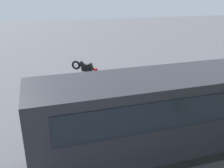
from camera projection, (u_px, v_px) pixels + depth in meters
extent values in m
plane|color=#4C4C51|center=(142.00, 101.00, 14.51)|extent=(80.00, 80.00, 0.00)
cube|color=#26262B|center=(156.00, 112.00, 9.23)|extent=(9.29, 2.99, 2.80)
cube|color=black|center=(25.00, 116.00, 7.78)|extent=(0.17, 2.10, 1.23)
cube|color=black|center=(143.00, 86.00, 10.16)|extent=(7.69, 0.46, 1.01)
cube|color=black|center=(175.00, 114.00, 7.90)|extent=(7.69, 0.46, 1.01)
cube|color=orange|center=(142.00, 110.00, 10.56)|extent=(8.06, 0.47, 0.28)
cube|color=black|center=(153.00, 149.00, 9.82)|extent=(8.55, 2.75, 0.45)
torus|color=black|center=(67.00, 141.00, 9.84)|extent=(1.02, 0.37, 1.00)
torus|color=black|center=(206.00, 117.00, 11.61)|extent=(1.02, 0.37, 1.00)
cylinder|color=black|center=(169.00, 106.00, 12.74)|extent=(0.15, 0.15, 0.78)
cube|color=black|center=(168.00, 114.00, 12.93)|extent=(0.17, 0.28, 0.10)
cylinder|color=black|center=(172.00, 106.00, 12.74)|extent=(0.15, 0.15, 0.78)
cube|color=black|center=(171.00, 114.00, 12.93)|extent=(0.17, 0.28, 0.10)
cube|color=#3F594C|center=(171.00, 93.00, 12.48)|extent=(0.44, 0.37, 0.65)
cylinder|color=#3F594C|center=(167.00, 93.00, 12.48)|extent=(0.11, 0.11, 0.62)
sphere|color=tan|center=(166.00, 99.00, 12.59)|extent=(0.11, 0.11, 0.09)
cylinder|color=#3F594C|center=(176.00, 93.00, 12.47)|extent=(0.11, 0.11, 0.62)
sphere|color=tan|center=(176.00, 99.00, 12.58)|extent=(0.11, 0.11, 0.09)
sphere|color=tan|center=(172.00, 85.00, 12.31)|extent=(0.29, 0.29, 0.24)
cylinder|color=black|center=(146.00, 109.00, 12.45)|extent=(0.14, 0.14, 0.77)
cube|color=black|center=(145.00, 116.00, 12.63)|extent=(0.15, 0.28, 0.10)
cylinder|color=black|center=(149.00, 109.00, 12.51)|extent=(0.14, 0.14, 0.77)
cube|color=black|center=(148.00, 116.00, 12.70)|extent=(0.15, 0.28, 0.10)
cube|color=#3F594C|center=(148.00, 96.00, 12.22)|extent=(0.43, 0.36, 0.64)
cylinder|color=#3F594C|center=(144.00, 97.00, 12.12)|extent=(0.11, 0.11, 0.61)
sphere|color=tan|center=(144.00, 102.00, 12.23)|extent=(0.11, 0.11, 0.09)
cylinder|color=#3F594C|center=(152.00, 95.00, 12.32)|extent=(0.11, 0.11, 0.61)
sphere|color=tan|center=(152.00, 101.00, 12.43)|extent=(0.11, 0.11, 0.09)
sphere|color=tan|center=(149.00, 87.00, 12.06)|extent=(0.28, 0.28, 0.23)
cylinder|color=#473823|center=(131.00, 113.00, 12.16)|extent=(0.13, 0.13, 0.75)
cube|color=black|center=(130.00, 120.00, 12.34)|extent=(0.12, 0.27, 0.10)
cylinder|color=#473823|center=(134.00, 112.00, 12.18)|extent=(0.13, 0.13, 0.75)
cube|color=black|center=(134.00, 119.00, 12.37)|extent=(0.12, 0.27, 0.10)
cube|color=#D8F233|center=(133.00, 100.00, 11.92)|extent=(0.40, 0.30, 0.62)
cube|color=silver|center=(133.00, 100.00, 11.92)|extent=(0.41, 0.31, 0.06)
cylinder|color=#D8F233|center=(128.00, 100.00, 11.87)|extent=(0.10, 0.10, 0.59)
sphere|color=tan|center=(128.00, 105.00, 11.98)|extent=(0.10, 0.10, 0.09)
cylinder|color=#D8F233|center=(138.00, 99.00, 11.96)|extent=(0.10, 0.10, 0.59)
sphere|color=tan|center=(137.00, 105.00, 12.06)|extent=(0.10, 0.10, 0.09)
sphere|color=tan|center=(133.00, 91.00, 11.76)|extent=(0.24, 0.24, 0.23)
cylinder|color=black|center=(107.00, 114.00, 11.99)|extent=(0.14, 0.14, 0.79)
cube|color=black|center=(106.00, 121.00, 12.18)|extent=(0.14, 0.27, 0.10)
cylinder|color=black|center=(110.00, 113.00, 12.05)|extent=(0.14, 0.14, 0.79)
cube|color=black|center=(109.00, 121.00, 12.24)|extent=(0.14, 0.27, 0.10)
cube|color=maroon|center=(108.00, 100.00, 11.76)|extent=(0.42, 0.34, 0.66)
cylinder|color=maroon|center=(103.00, 100.00, 11.66)|extent=(0.10, 0.10, 0.63)
sphere|color=tan|center=(103.00, 106.00, 11.77)|extent=(0.10, 0.10, 0.09)
cylinder|color=maroon|center=(113.00, 99.00, 11.84)|extent=(0.10, 0.10, 0.63)
sphere|color=tan|center=(113.00, 104.00, 11.96)|extent=(0.10, 0.10, 0.09)
sphere|color=tan|center=(108.00, 91.00, 11.59)|extent=(0.28, 0.28, 0.24)
cylinder|color=black|center=(86.00, 117.00, 11.66)|extent=(0.13, 0.13, 0.80)
cube|color=black|center=(86.00, 125.00, 11.85)|extent=(0.11, 0.27, 0.10)
cylinder|color=black|center=(89.00, 117.00, 11.70)|extent=(0.13, 0.13, 0.80)
cube|color=black|center=(89.00, 124.00, 11.90)|extent=(0.11, 0.27, 0.10)
cube|color=navy|center=(87.00, 103.00, 11.42)|extent=(0.40, 0.30, 0.67)
cylinder|color=navy|center=(82.00, 103.00, 11.34)|extent=(0.09, 0.09, 0.63)
sphere|color=tan|center=(82.00, 109.00, 11.46)|extent=(0.09, 0.09, 0.09)
cylinder|color=navy|center=(92.00, 102.00, 11.48)|extent=(0.09, 0.09, 0.63)
sphere|color=tan|center=(92.00, 108.00, 11.59)|extent=(0.09, 0.09, 0.09)
sphere|color=tan|center=(86.00, 93.00, 11.24)|extent=(0.25, 0.25, 0.24)
torus|color=black|center=(167.00, 115.00, 12.22)|extent=(0.61, 0.16, 0.60)
cylinder|color=silver|center=(167.00, 115.00, 12.22)|extent=(0.12, 0.11, 0.12)
torus|color=black|center=(194.00, 113.00, 12.49)|extent=(0.61, 0.16, 0.60)
cylinder|color=silver|center=(194.00, 113.00, 12.49)|extent=(0.13, 0.13, 0.12)
cylinder|color=silver|center=(168.00, 109.00, 12.10)|extent=(0.32, 0.07, 0.67)
cube|color=white|center=(180.00, 108.00, 12.22)|extent=(0.85, 0.32, 0.36)
cube|color=black|center=(189.00, 106.00, 12.29)|extent=(0.53, 0.24, 0.20)
cylinder|color=silver|center=(188.00, 113.00, 12.24)|extent=(0.45, 0.10, 0.08)
cylinder|color=black|center=(170.00, 103.00, 12.00)|extent=(0.06, 0.58, 0.04)
torus|color=black|center=(91.00, 81.00, 16.73)|extent=(0.59, 0.40, 0.60)
cylinder|color=silver|center=(91.00, 81.00, 16.73)|extent=(0.15, 0.15, 0.12)
torus|color=black|center=(76.00, 65.00, 16.61)|extent=(0.81, 0.52, 0.85)
cylinder|color=silver|center=(76.00, 65.00, 16.61)|extent=(0.16, 0.16, 0.12)
cylinder|color=silver|center=(94.00, 77.00, 16.58)|extent=(0.61, 0.37, 0.33)
cube|color=black|center=(88.00, 71.00, 16.54)|extent=(0.88, 0.65, 0.84)
cube|color=black|center=(83.00, 65.00, 16.47)|extent=(0.55, 0.44, 0.51)
cylinder|color=silver|center=(82.00, 68.00, 16.72)|extent=(0.37, 0.25, 0.37)
cylinder|color=black|center=(97.00, 74.00, 16.45)|extent=(0.31, 0.53, 0.04)
cube|color=black|center=(90.00, 67.00, 16.41)|extent=(0.60, 0.53, 0.54)
sphere|color=red|center=(96.00, 70.00, 16.37)|extent=(0.35, 0.35, 0.26)
cylinder|color=black|center=(92.00, 71.00, 16.27)|extent=(0.45, 0.30, 0.16)
cylinder|color=black|center=(84.00, 69.00, 16.37)|extent=(0.36, 0.26, 0.36)
cylinder|color=black|center=(94.00, 70.00, 16.59)|extent=(0.45, 0.30, 0.16)
cylinder|color=black|center=(86.00, 68.00, 16.69)|extent=(0.36, 0.26, 0.36)
cube|color=orange|center=(107.00, 80.00, 17.65)|extent=(0.34, 0.34, 0.03)
cone|color=orange|center=(107.00, 76.00, 17.54)|extent=(0.26, 0.26, 0.60)
cylinder|color=white|center=(107.00, 76.00, 17.55)|extent=(0.19, 0.19, 0.07)
cube|color=white|center=(184.00, 88.00, 16.28)|extent=(0.21, 3.67, 0.01)
cube|color=white|center=(143.00, 92.00, 15.65)|extent=(0.21, 3.62, 0.01)
cube|color=white|center=(100.00, 97.00, 15.01)|extent=(0.23, 4.09, 0.01)
cube|color=white|center=(52.00, 102.00, 14.38)|extent=(0.21, 3.52, 0.01)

